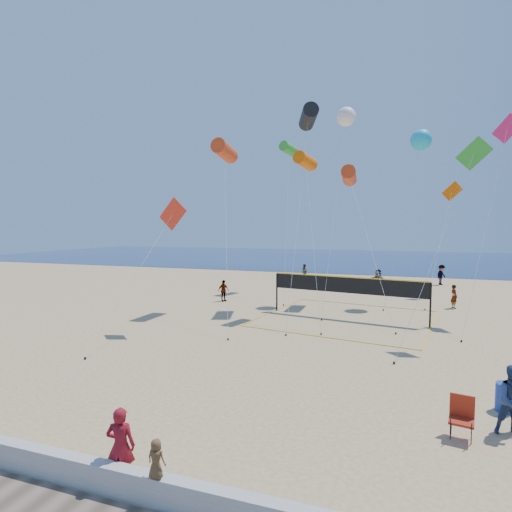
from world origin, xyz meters
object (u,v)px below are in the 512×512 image
(woman, at_px, (121,446))
(trash_barrel, at_px, (506,397))
(camp_chair, at_px, (462,415))
(volleyball_net, at_px, (347,290))

(woman, bearing_deg, trash_barrel, -160.93)
(camp_chair, height_order, volleyball_net, volleyball_net)
(woman, xyz_separation_m, trash_barrel, (8.59, 6.48, -0.42))
(trash_barrel, bearing_deg, camp_chair, -125.44)
(woman, height_order, volleyball_net, volleyball_net)
(woman, bearing_deg, camp_chair, -166.24)
(woman, relative_size, volleyball_net, 0.15)
(camp_chair, bearing_deg, trash_barrel, 65.06)
(woman, distance_m, trash_barrel, 10.77)
(trash_barrel, bearing_deg, volleyball_net, 118.19)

